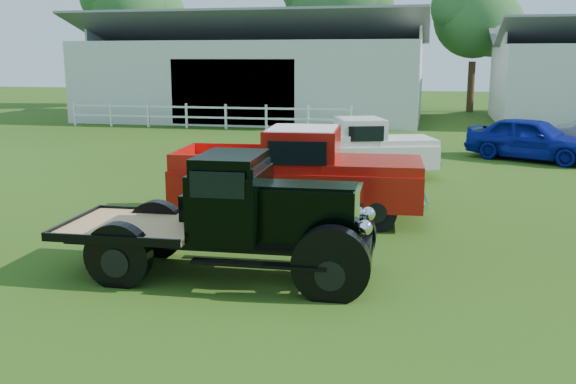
% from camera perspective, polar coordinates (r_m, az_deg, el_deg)
% --- Properties ---
extents(ground, '(120.00, 120.00, 0.00)m').
position_cam_1_polar(ground, '(10.30, -2.54, -7.01)').
color(ground, '#27410E').
extents(shed_left, '(18.80, 10.20, 5.60)m').
position_cam_1_polar(shed_left, '(36.69, -2.69, 10.95)').
color(shed_left, silver).
rests_on(shed_left, ground).
extents(fence_rail, '(14.20, 0.16, 1.20)m').
position_cam_1_polar(fence_rail, '(31.37, -7.30, 6.70)').
color(fence_rail, white).
rests_on(fence_rail, ground).
extents(tree_a, '(6.30, 6.30, 10.50)m').
position_cam_1_polar(tree_a, '(47.17, -13.79, 13.79)').
color(tree_a, '#26511E').
rests_on(tree_a, ground).
extents(tree_b, '(6.90, 6.90, 11.50)m').
position_cam_1_polar(tree_b, '(43.98, 4.00, 14.91)').
color(tree_b, '#26511E').
rests_on(tree_b, ground).
extents(tree_c, '(5.40, 5.40, 9.00)m').
position_cam_1_polar(tree_c, '(42.51, 16.17, 12.91)').
color(tree_c, '#26511E').
rests_on(tree_c, ground).
extents(vintage_flatbed, '(4.90, 2.10, 1.91)m').
position_cam_1_polar(vintage_flatbed, '(9.89, -5.55, -2.09)').
color(vintage_flatbed, black).
rests_on(vintage_flatbed, ground).
extents(red_pickup, '(5.45, 2.42, 1.94)m').
position_cam_1_polar(red_pickup, '(13.45, 0.88, 1.73)').
color(red_pickup, '#B2140D').
rests_on(red_pickup, ground).
extents(white_pickup, '(4.82, 3.09, 1.65)m').
position_cam_1_polar(white_pickup, '(18.24, 6.12, 3.86)').
color(white_pickup, silver).
rests_on(white_pickup, ground).
extents(misc_car_blue, '(4.51, 3.51, 1.44)m').
position_cam_1_polar(misc_car_blue, '(22.75, 20.86, 4.44)').
color(misc_car_blue, navy).
rests_on(misc_car_blue, ground).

